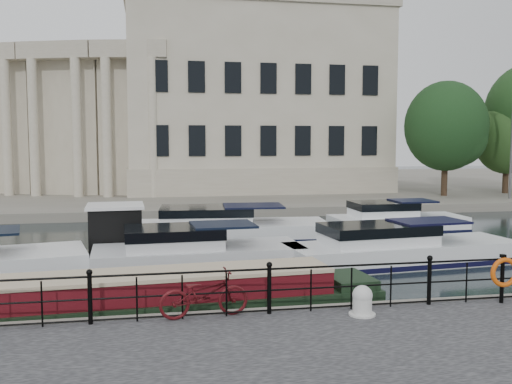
% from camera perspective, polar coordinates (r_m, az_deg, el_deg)
% --- Properties ---
extents(ground_plane, '(160.00, 160.00, 0.00)m').
position_cam_1_polar(ground_plane, '(15.78, -0.43, -11.60)').
color(ground_plane, black).
rests_on(ground_plane, ground).
extents(far_bank, '(120.00, 42.00, 0.55)m').
position_cam_1_polar(far_bank, '(54.10, -7.91, 0.57)').
color(far_bank, '#6B665B').
rests_on(far_bank, ground_plane).
extents(railing, '(24.14, 0.14, 1.22)m').
position_cam_1_polar(railing, '(13.33, 1.34, -9.39)').
color(railing, black).
rests_on(railing, near_quay).
extents(civic_building, '(53.55, 31.84, 16.85)m').
position_cam_1_polar(civic_building, '(49.67, -8.91, 7.96)').
color(civic_building, '#ADA38C').
rests_on(civic_building, far_bank).
extents(bicycle, '(2.10, 0.92, 1.07)m').
position_cam_1_polar(bicycle, '(13.15, -5.23, -10.13)').
color(bicycle, '#470C10').
rests_on(bicycle, near_quay).
extents(mooring_bollard, '(0.62, 0.62, 0.69)m').
position_cam_1_polar(mooring_bollard, '(13.53, 10.58, -10.68)').
color(mooring_bollard, beige).
rests_on(mooring_bollard, near_quay).
extents(life_ring_post, '(0.74, 0.20, 1.21)m').
position_cam_1_polar(life_ring_post, '(15.36, 23.56, -7.45)').
color(life_ring_post, black).
rests_on(life_ring_post, near_quay).
extents(narrowboat, '(14.41, 2.89, 1.53)m').
position_cam_1_polar(narrowboat, '(15.09, -14.43, -11.10)').
color(narrowboat, black).
rests_on(narrowboat, ground_plane).
extents(harbour_hut, '(3.01, 2.54, 2.18)m').
position_cam_1_polar(harbour_hut, '(22.69, -13.85, -4.12)').
color(harbour_hut, '#6B665B').
rests_on(harbour_hut, ground_plane).
extents(cabin_cruisers, '(27.12, 10.37, 1.99)m').
position_cam_1_polar(cabin_cruisers, '(22.80, -2.86, -5.42)').
color(cabin_cruisers, white).
rests_on(cabin_cruisers, ground_plane).
extents(trees, '(14.23, 7.42, 10.03)m').
position_cam_1_polar(trees, '(46.87, 23.71, 6.21)').
color(trees, black).
rests_on(trees, far_bank).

